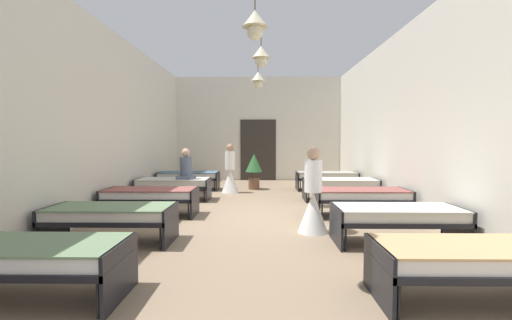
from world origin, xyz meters
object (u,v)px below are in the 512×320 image
at_px(bed_left_row_0, 27,256).
at_px(bed_right_row_2, 361,196).
at_px(bed_left_row_4, 189,176).
at_px(nurse_near_aisle, 230,175).
at_px(bed_right_row_0, 475,258).
at_px(bed_right_row_1, 397,216).
at_px(bed_right_row_3, 340,184).
at_px(bed_right_row_4, 326,176).
at_px(potted_plant, 254,167).
at_px(patient_seated_primary, 186,168).
at_px(bed_left_row_2, 151,195).
at_px(bed_left_row_3, 174,184).
at_px(nurse_mid_aisle, 313,202).
at_px(bed_left_row_1, 111,215).

xyz_separation_m(bed_left_row_0, bed_right_row_2, (4.40, 3.80, 0.00)).
relative_size(bed_right_row_2, bed_left_row_4, 1.00).
relative_size(bed_left_row_0, nurse_near_aisle, 1.28).
relative_size(bed_right_row_0, bed_right_row_1, 1.00).
bearing_deg(bed_right_row_3, bed_right_row_4, 90.00).
distance_m(bed_right_row_0, potted_plant, 8.10).
bearing_deg(bed_left_row_4, patient_seated_primary, -79.98).
distance_m(bed_right_row_2, patient_seated_primary, 4.46).
bearing_deg(bed_right_row_2, bed_left_row_2, 180.00).
xyz_separation_m(bed_right_row_2, potted_plant, (-2.31, 3.96, 0.28)).
distance_m(bed_left_row_0, bed_left_row_3, 5.70).
xyz_separation_m(bed_right_row_3, nurse_near_aisle, (-3.02, 1.33, 0.09)).
xyz_separation_m(bed_right_row_3, nurse_mid_aisle, (-1.19, -3.16, 0.09)).
height_order(bed_left_row_3, nurse_mid_aisle, nurse_mid_aisle).
bearing_deg(bed_right_row_1, bed_left_row_4, 127.65).
bearing_deg(nurse_near_aisle, bed_right_row_0, -93.77).
height_order(bed_right_row_1, bed_left_row_3, same).
bearing_deg(potted_plant, nurse_near_aisle, -134.19).
distance_m(bed_right_row_3, nurse_mid_aisle, 3.37).
relative_size(bed_left_row_1, bed_right_row_4, 1.00).
height_order(bed_left_row_0, bed_left_row_1, same).
xyz_separation_m(bed_left_row_3, bed_right_row_4, (4.40, 1.90, 0.00)).
distance_m(bed_left_row_1, patient_seated_primary, 3.76).
relative_size(bed_left_row_1, nurse_mid_aisle, 1.28).
relative_size(bed_right_row_1, bed_right_row_2, 1.00).
xyz_separation_m(bed_left_row_2, bed_right_row_2, (4.40, 0.00, 0.00)).
bearing_deg(bed_left_row_0, bed_right_row_3, 52.35).
height_order(bed_left_row_2, nurse_near_aisle, nurse_near_aisle).
height_order(bed_right_row_2, bed_right_row_4, same).
bearing_deg(nurse_near_aisle, bed_left_row_4, 130.56).
distance_m(bed_left_row_2, patient_seated_primary, 1.90).
relative_size(bed_left_row_2, bed_right_row_4, 1.00).
distance_m(bed_left_row_0, bed_right_row_2, 5.81).
height_order(bed_left_row_4, patient_seated_primary, patient_seated_primary).
height_order(bed_left_row_1, bed_right_row_1, same).
distance_m(nurse_near_aisle, nurse_mid_aisle, 4.85).
bearing_deg(potted_plant, bed_left_row_2, -117.77).
xyz_separation_m(bed_left_row_0, nurse_near_aisle, (1.38, 7.03, 0.09)).
xyz_separation_m(bed_right_row_0, bed_left_row_1, (-4.40, 1.90, 0.00)).
bearing_deg(bed_right_row_0, bed_left_row_4, 120.05).
distance_m(bed_left_row_3, potted_plant, 2.95).
relative_size(bed_right_row_3, potted_plant, 1.65).
height_order(bed_left_row_0, bed_right_row_0, same).
xyz_separation_m(bed_right_row_1, nurse_mid_aisle, (-1.19, 0.64, 0.09)).
distance_m(bed_right_row_1, bed_right_row_2, 1.90).
height_order(bed_right_row_4, nurse_near_aisle, nurse_near_aisle).
height_order(bed_left_row_2, bed_left_row_4, same).
bearing_deg(bed_left_row_4, bed_left_row_1, -90.00).
bearing_deg(bed_right_row_3, bed_left_row_1, -139.17).
relative_size(bed_left_row_1, potted_plant, 1.65).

